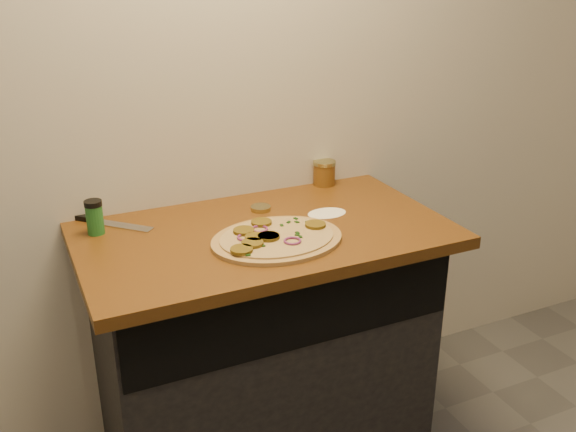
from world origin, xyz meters
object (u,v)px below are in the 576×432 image
chefs_knife (102,222)px  pizza (275,238)px  salsa_jar (324,173)px  spice_shaker (95,217)px

chefs_knife → pizza: bearing=-38.8°
salsa_jar → spice_shaker: size_ratio=0.85×
pizza → salsa_jar: 0.56m
pizza → salsa_jar: bearing=46.6°
salsa_jar → chefs_knife: bearing=-177.8°
pizza → spice_shaker: size_ratio=3.82×
chefs_knife → salsa_jar: 0.85m
salsa_jar → pizza: bearing=-133.4°
chefs_knife → salsa_jar: (0.85, 0.03, 0.04)m
spice_shaker → salsa_jar: bearing=7.1°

